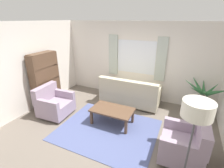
{
  "coord_description": "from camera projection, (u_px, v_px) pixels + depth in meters",
  "views": [
    {
      "loc": [
        1.57,
        -3.11,
        2.67
      ],
      "look_at": [
        -0.2,
        0.7,
        0.98
      ],
      "focal_mm": 26.37,
      "sensor_mm": 36.0,
      "label": 1
    }
  ],
  "objects": [
    {
      "name": "couch",
      "position": [
        129.0,
        94.0,
        5.37
      ],
      "size": [
        1.9,
        0.82,
        0.92
      ],
      "rotation": [
        0.0,
        0.0,
        3.14
      ],
      "color": "#BCB293",
      "rests_on": "ground_plane"
    },
    {
      "name": "area_rug",
      "position": [
        107.0,
        130.0,
        4.22
      ],
      "size": [
        2.43,
        1.98,
        0.01
      ],
      "primitive_type": "cube",
      "color": "#4C5684",
      "rests_on": "ground_plane"
    },
    {
      "name": "armchair_right",
      "position": [
        185.0,
        144.0,
        3.24
      ],
      "size": [
        0.84,
        0.86,
        0.88
      ],
      "rotation": [
        0.0,
        0.0,
        -1.55
      ],
      "color": "#998499",
      "rests_on": "ground_plane"
    },
    {
      "name": "armchair_left",
      "position": [
        54.0,
        104.0,
        4.79
      ],
      "size": [
        0.87,
        0.88,
        0.88
      ],
      "rotation": [
        0.0,
        0.0,
        1.63
      ],
      "color": "#998499",
      "rests_on": "ground_plane"
    },
    {
      "name": "wall_back",
      "position": [
        136.0,
        61.0,
        5.64
      ],
      "size": [
        5.32,
        0.12,
        2.6
      ],
      "primitive_type": "cube",
      "color": "silver",
      "rests_on": "ground_plane"
    },
    {
      "name": "potted_plant",
      "position": [
        202.0,
        101.0,
        4.69
      ],
      "size": [
        1.08,
        1.1,
        1.09
      ],
      "color": "#56565B",
      "rests_on": "ground_plane"
    },
    {
      "name": "coffee_table",
      "position": [
        112.0,
        111.0,
        4.35
      ],
      "size": [
        1.1,
        0.64,
        0.44
      ],
      "color": "brown",
      "rests_on": "ground_plane"
    },
    {
      "name": "ground_plane",
      "position": [
        107.0,
        130.0,
        4.22
      ],
      "size": [
        6.24,
        6.24,
        0.0
      ],
      "primitive_type": "plane",
      "color": "#6B6056"
    },
    {
      "name": "wall_left",
      "position": [
        25.0,
        69.0,
        4.78
      ],
      "size": [
        0.12,
        4.4,
        2.6
      ],
      "primitive_type": "cube",
      "color": "silver",
      "rests_on": "ground_plane"
    },
    {
      "name": "standing_lamp",
      "position": [
        196.0,
        115.0,
        2.27
      ],
      "size": [
        0.42,
        0.42,
        1.64
      ],
      "color": "#4C4C51",
      "rests_on": "ground_plane"
    },
    {
      "name": "bookshelf",
      "position": [
        47.0,
        82.0,
        5.21
      ],
      "size": [
        0.3,
        0.94,
        1.72
      ],
      "rotation": [
        0.0,
        0.0,
        -1.57
      ],
      "color": "brown",
      "rests_on": "ground_plane"
    },
    {
      "name": "window_with_curtains",
      "position": [
        136.0,
        57.0,
        5.51
      ],
      "size": [
        1.98,
        0.07,
        1.4
      ],
      "color": "white"
    }
  ]
}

